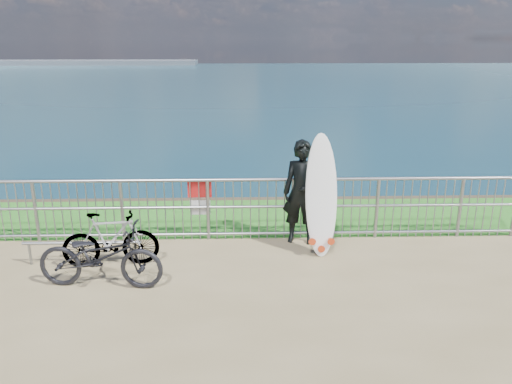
{
  "coord_description": "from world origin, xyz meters",
  "views": [
    {
      "loc": [
        0.11,
        -6.72,
        3.44
      ],
      "look_at": [
        0.34,
        1.2,
        1.0
      ],
      "focal_mm": 35.0,
      "sensor_mm": 36.0,
      "label": 1
    }
  ],
  "objects_px": {
    "surfer": "(302,192)",
    "surfboard": "(321,200)",
    "bicycle_far": "(110,239)",
    "bicycle_near": "(100,256)"
  },
  "relations": [
    {
      "from": "bicycle_far",
      "to": "surfboard",
      "type": "bearing_deg",
      "value": -89.97
    },
    {
      "from": "surfboard",
      "to": "bicycle_far",
      "type": "bearing_deg",
      "value": -173.01
    },
    {
      "from": "bicycle_near",
      "to": "bicycle_far",
      "type": "height_order",
      "value": "bicycle_near"
    },
    {
      "from": "surfer",
      "to": "surfboard",
      "type": "height_order",
      "value": "surfboard"
    },
    {
      "from": "bicycle_near",
      "to": "surfer",
      "type": "bearing_deg",
      "value": -56.93
    },
    {
      "from": "surfer",
      "to": "bicycle_far",
      "type": "height_order",
      "value": "surfer"
    },
    {
      "from": "surfboard",
      "to": "surfer",
      "type": "bearing_deg",
      "value": 117.4
    },
    {
      "from": "surfboard",
      "to": "bicycle_near",
      "type": "relative_size",
      "value": 1.11
    },
    {
      "from": "surfer",
      "to": "bicycle_near",
      "type": "height_order",
      "value": "surfer"
    },
    {
      "from": "surfer",
      "to": "bicycle_near",
      "type": "distance_m",
      "value": 3.48
    }
  ]
}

